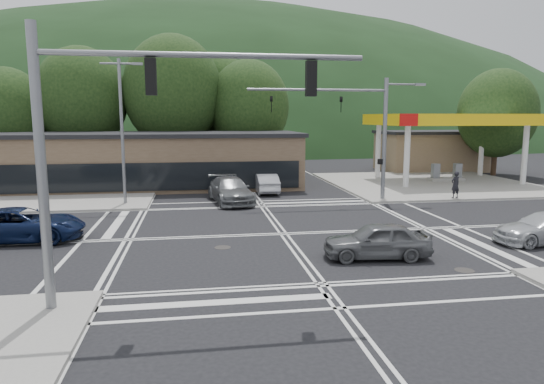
{
  "coord_description": "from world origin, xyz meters",
  "views": [
    {
      "loc": [
        -4.03,
        -22.13,
        5.51
      ],
      "look_at": [
        0.08,
        4.03,
        1.4
      ],
      "focal_mm": 32.0,
      "sensor_mm": 36.0,
      "label": 1
    }
  ],
  "objects": [
    {
      "name": "streetlight_nw",
      "position": [
        -8.44,
        9.0,
        5.05
      ],
      "size": [
        2.5,
        0.25,
        9.0
      ],
      "color": "slate",
      "rests_on": "ground"
    },
    {
      "name": "hill_north",
      "position": [
        0.0,
        90.0,
        0.0
      ],
      "size": [
        252.0,
        126.0,
        140.0
      ],
      "primitive_type": "ellipsoid",
      "color": "black",
      "rests_on": "ground"
    },
    {
      "name": "commercial_row",
      "position": [
        -8.0,
        17.0,
        2.0
      ],
      "size": [
        24.0,
        8.0,
        4.0
      ],
      "primitive_type": "cube",
      "color": "brown",
      "rests_on": "ground"
    },
    {
      "name": "car_grey_center",
      "position": [
        2.91,
        -4.5,
        0.71
      ],
      "size": [
        4.32,
        2.08,
        1.42
      ],
      "primitive_type": "imported",
      "rotation": [
        0.0,
        0.0,
        -1.67
      ],
      "color": "#5B5D60",
      "rests_on": "ground"
    },
    {
      "name": "car_blue_west",
      "position": [
        -11.83,
        0.5,
        0.75
      ],
      "size": [
        5.43,
        2.55,
        1.5
      ],
      "primitive_type": "imported",
      "rotation": [
        0.0,
        0.0,
        1.56
      ],
      "color": "#0D193D",
      "rests_on": "ground"
    },
    {
      "name": "pedestrian",
      "position": [
        13.0,
        7.5,
        1.05
      ],
      "size": [
        0.74,
        0.58,
        1.79
      ],
      "primitive_type": "imported",
      "rotation": [
        0.0,
        0.0,
        3.4
      ],
      "color": "black",
      "rests_on": "sidewalk_ne"
    },
    {
      "name": "car_queue_b",
      "position": [
        1.0,
        15.5,
        0.78
      ],
      "size": [
        2.33,
        4.75,
        1.56
      ],
      "primitive_type": "imported",
      "rotation": [
        0.0,
        0.0,
        3.03
      ],
      "color": "silver",
      "rests_on": "ground"
    },
    {
      "name": "convenience_store",
      "position": [
        20.0,
        25.0,
        1.9
      ],
      "size": [
        10.0,
        6.0,
        3.8
      ],
      "primitive_type": "cube",
      "color": "#846B4F",
      "rests_on": "ground"
    },
    {
      "name": "car_queue_a",
      "position": [
        1.0,
        12.75,
        0.71
      ],
      "size": [
        1.52,
        4.32,
        1.42
      ],
      "primitive_type": "imported",
      "rotation": [
        0.0,
        0.0,
        3.14
      ],
      "color": "#B9BBC1",
      "rests_on": "ground"
    },
    {
      "name": "tree_n_a",
      "position": [
        -14.0,
        24.0,
        7.14
      ],
      "size": [
        8.0,
        8.0,
        11.75
      ],
      "color": "#382619",
      "rests_on": "ground"
    },
    {
      "name": "ground",
      "position": [
        0.0,
        0.0,
        0.0
      ],
      "size": [
        120.0,
        120.0,
        0.0
      ],
      "primitive_type": "plane",
      "color": "black",
      "rests_on": "ground"
    },
    {
      "name": "gas_station_canopy",
      "position": [
        16.99,
        15.99,
        5.04
      ],
      "size": [
        12.32,
        8.34,
        5.75
      ],
      "color": "silver",
      "rests_on": "ground"
    },
    {
      "name": "signal_mast_sw",
      "position": [
        -6.39,
        -8.2,
        5.12
      ],
      "size": [
        9.14,
        0.28,
        8.0
      ],
      "color": "slate",
      "rests_on": "ground"
    },
    {
      "name": "tree_n_e",
      "position": [
        -2.0,
        28.0,
        7.14
      ],
      "size": [
        8.4,
        8.4,
        11.98
      ],
      "color": "#382619",
      "rests_on": "ground"
    },
    {
      "name": "tree_n_b",
      "position": [
        -6.0,
        24.0,
        7.79
      ],
      "size": [
        9.0,
        9.0,
        12.98
      ],
      "color": "#382619",
      "rests_on": "ground"
    },
    {
      "name": "tree_ne",
      "position": [
        24.0,
        20.0,
        5.84
      ],
      "size": [
        7.2,
        7.2,
        9.99
      ],
      "color": "#382619",
      "rests_on": "ground"
    },
    {
      "name": "sidewalk_nw",
      "position": [
        -15.0,
        15.0,
        0.07
      ],
      "size": [
        16.0,
        16.0,
        0.15
      ],
      "primitive_type": "cube",
      "color": "gray",
      "rests_on": "ground"
    },
    {
      "name": "signal_mast_ne",
      "position": [
        6.95,
        8.2,
        5.07
      ],
      "size": [
        11.65,
        0.3,
        8.0
      ],
      "color": "slate",
      "rests_on": "ground"
    },
    {
      "name": "sidewalk_ne",
      "position": [
        15.0,
        15.0,
        0.07
      ],
      "size": [
        16.0,
        16.0,
        0.15
      ],
      "primitive_type": "cube",
      "color": "gray",
      "rests_on": "ground"
    },
    {
      "name": "tree_n_d",
      "position": [
        -20.0,
        23.0,
        5.84
      ],
      "size": [
        6.8,
        6.8,
        9.76
      ],
      "color": "#382619",
      "rests_on": "ground"
    },
    {
      "name": "car_northbound",
      "position": [
        -1.87,
        9.0,
        0.81
      ],
      "size": [
        3.07,
        5.85,
        1.62
      ],
      "primitive_type": "imported",
      "rotation": [
        0.0,
        0.0,
        0.15
      ],
      "color": "slate",
      "rests_on": "ground"
    },
    {
      "name": "tree_n_c",
      "position": [
        1.0,
        24.0,
        6.49
      ],
      "size": [
        7.6,
        7.6,
        10.87
      ],
      "color": "#382619",
      "rests_on": "ground"
    }
  ]
}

